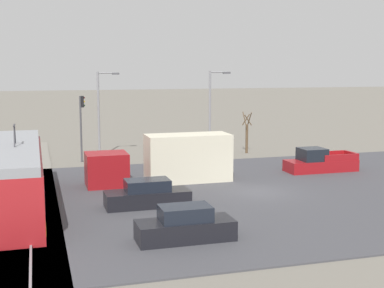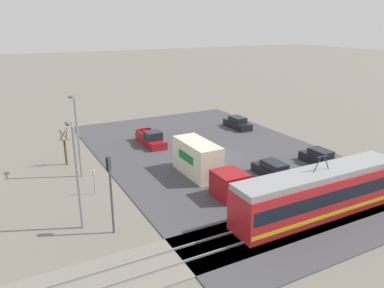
{
  "view_description": "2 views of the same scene",
  "coord_description": "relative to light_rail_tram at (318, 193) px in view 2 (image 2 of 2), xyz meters",
  "views": [
    {
      "loc": [
        -30.35,
        13.39,
        7.86
      ],
      "look_at": [
        1.79,
        3.93,
        3.05
      ],
      "focal_mm": 50.0,
      "sensor_mm": 36.0,
      "label": 1
    },
    {
      "loc": [
        20.57,
        32.57,
        14.0
      ],
      "look_at": [
        4.22,
        1.75,
        2.58
      ],
      "focal_mm": 35.0,
      "sensor_mm": 36.0,
      "label": 2
    }
  ],
  "objects": [
    {
      "name": "rail_bed",
      "position": [
        -0.27,
        0.0,
        -1.75
      ],
      "size": [
        54.54,
        4.4,
        0.22
      ],
      "color": "gray",
      "rests_on": "ground"
    },
    {
      "name": "sedan_car_1",
      "position": [
        -8.05,
        -7.46,
        -1.06
      ],
      "size": [
        1.73,
        4.45,
        1.6
      ],
      "rotation": [
        0.0,
        0.0,
        3.14
      ],
      "color": "black",
      "rests_on": "ground"
    },
    {
      "name": "sedan_car_0",
      "position": [
        -1.68,
        -7.03,
        -1.09
      ],
      "size": [
        1.76,
        4.77,
        1.54
      ],
      "rotation": [
        0.0,
        0.0,
        3.14
      ],
      "color": "black",
      "rests_on": "ground"
    },
    {
      "name": "pickup_truck",
      "position": [
        4.77,
        -21.6,
        -1.05
      ],
      "size": [
        1.93,
        5.43,
        1.79
      ],
      "color": "maroon",
      "rests_on": "ground"
    },
    {
      "name": "sedan_car_2",
      "position": [
        -8.51,
        -22.91,
        -1.07
      ],
      "size": [
        1.79,
        4.62,
        1.58
      ],
      "color": "black",
      "rests_on": "ground"
    },
    {
      "name": "street_tree",
      "position": [
        14.84,
        -19.8,
        -0.07
      ],
      "size": [
        0.92,
        0.76,
        3.81
      ],
      "color": "brown",
      "rests_on": "ground"
    },
    {
      "name": "road_surface",
      "position": [
        -0.27,
        -14.53,
        -1.76
      ],
      "size": [
        23.84,
        39.34,
        0.08
      ],
      "color": "#424247",
      "rests_on": "ground"
    },
    {
      "name": "traffic_light_pole",
      "position": [
        14.39,
        -4.81,
        1.77
      ],
      "size": [
        0.28,
        0.47,
        5.53
      ],
      "color": "#47474C",
      "rests_on": "ground"
    },
    {
      "name": "light_rail_tram",
      "position": [
        0.0,
        0.0,
        0.0
      ],
      "size": [
        14.46,
        2.79,
        4.67
      ],
      "color": "#B21E23",
      "rests_on": "ground"
    },
    {
      "name": "ground_plane",
      "position": [
        -0.27,
        -14.53,
        -1.8
      ],
      "size": [
        320.0,
        320.0,
        0.0
      ],
      "primitive_type": "plane",
      "color": "slate"
    },
    {
      "name": "street_lamp_near_crossing",
      "position": [
        14.16,
        -16.18,
        2.6
      ],
      "size": [
        0.36,
        1.95,
        7.57
      ],
      "color": "gray",
      "rests_on": "ground"
    },
    {
      "name": "no_parking_sign",
      "position": [
        14.03,
        -11.45,
        -0.43
      ],
      "size": [
        0.32,
        0.08,
        2.25
      ],
      "color": "gray",
      "rests_on": "ground"
    },
    {
      "name": "street_lamp_mid_block",
      "position": [
        16.17,
        -6.65,
        2.57
      ],
      "size": [
        0.36,
        1.95,
        7.51
      ],
      "color": "gray",
      "rests_on": "ground"
    },
    {
      "name": "box_truck",
      "position": [
        4.27,
        -9.76,
        -0.22
      ],
      "size": [
        2.44,
        9.84,
        3.24
      ],
      "color": "maroon",
      "rests_on": "ground"
    }
  ]
}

